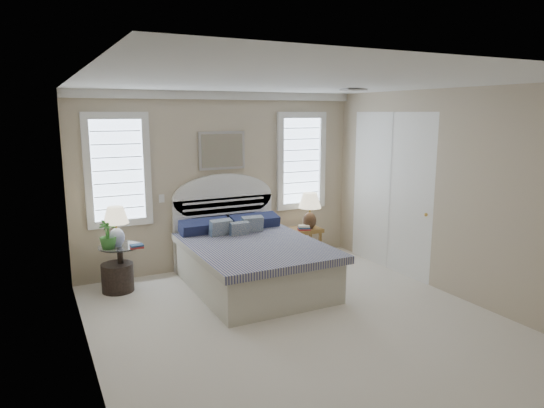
{
  "coord_description": "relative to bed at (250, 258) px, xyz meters",
  "views": [
    {
      "loc": [
        -2.65,
        -4.49,
        2.39
      ],
      "look_at": [
        0.12,
        1.0,
        1.23
      ],
      "focal_mm": 32.0,
      "sensor_mm": 36.0,
      "label": 1
    }
  ],
  "objects": [
    {
      "name": "wall_back",
      "position": [
        0.0,
        1.04,
        0.96
      ],
      "size": [
        4.5,
        0.02,
        2.7
      ],
      "primitive_type": "cube",
      "color": "#C3B392",
      "rests_on": "floor"
    },
    {
      "name": "wall_right",
      "position": [
        2.25,
        -1.46,
        0.96
      ],
      "size": [
        0.02,
        5.0,
        2.7
      ],
      "primitive_type": "cube",
      "color": "#C3B392",
      "rests_on": "floor"
    },
    {
      "name": "crown_molding",
      "position": [
        0.0,
        1.0,
        2.25
      ],
      "size": [
        4.5,
        0.08,
        0.12
      ],
      "primitive_type": "cube",
      "color": "white",
      "rests_on": "wall_back"
    },
    {
      "name": "switch_plate",
      "position": [
        -0.95,
        1.03,
        0.76
      ],
      "size": [
        0.08,
        0.01,
        0.12
      ],
      "primitive_type": "cube",
      "color": "white",
      "rests_on": "wall_back"
    },
    {
      "name": "floor_pot",
      "position": [
        -1.7,
        0.59,
        -0.19
      ],
      "size": [
        0.52,
        0.52,
        0.39
      ],
      "primitive_type": "cylinder",
      "rotation": [
        0.0,
        0.0,
        -0.27
      ],
      "color": "black",
      "rests_on": "floor"
    },
    {
      "name": "ceiling",
      "position": [
        0.0,
        -1.46,
        2.31
      ],
      "size": [
        4.5,
        5.0,
        0.01
      ],
      "primitive_type": "cube",
      "color": "white",
      "rests_on": "wall_back"
    },
    {
      "name": "window_right",
      "position": [
        1.4,
        1.02,
        1.21
      ],
      "size": [
        0.9,
        0.06,
        1.6
      ],
      "primitive_type": "cube",
      "color": "#C7DFFD",
      "rests_on": "wall_back"
    },
    {
      "name": "potted_plant",
      "position": [
        -1.81,
        0.5,
        0.44
      ],
      "size": [
        0.25,
        0.25,
        0.39
      ],
      "primitive_type": "imported",
      "rotation": [
        0.0,
        0.0,
        -0.17
      ],
      "color": "#2E7433",
      "rests_on": "side_table_left"
    },
    {
      "name": "books_right",
      "position": [
        1.22,
        0.58,
        0.18
      ],
      "size": [
        0.23,
        0.2,
        0.08
      ],
      "rotation": [
        0.0,
        0.0,
        -0.39
      ],
      "color": "#A12A28",
      "rests_on": "nightstand_right"
    },
    {
      "name": "hvac_vent",
      "position": [
        1.2,
        -0.66,
        2.29
      ],
      "size": [
        0.3,
        0.2,
        0.02
      ],
      "primitive_type": "cube",
      "color": "#B2B2B2",
      "rests_on": "ceiling"
    },
    {
      "name": "lamp_left",
      "position": [
        -1.68,
        0.58,
        0.58
      ],
      "size": [
        0.41,
        0.41,
        0.54
      ],
      "rotation": [
        0.0,
        0.0,
        0.28
      ],
      "color": "white",
      "rests_on": "side_table_left"
    },
    {
      "name": "window_left",
      "position": [
        -1.55,
        1.02,
        1.21
      ],
      "size": [
        0.9,
        0.06,
        1.6
      ],
      "primitive_type": "cube",
      "color": "#C7DFFD",
      "rests_on": "wall_back"
    },
    {
      "name": "side_table_left",
      "position": [
        -1.65,
        0.59,
        0.0
      ],
      "size": [
        0.56,
        0.56,
        0.63
      ],
      "color": "black",
      "rests_on": "floor"
    },
    {
      "name": "nightstand_right",
      "position": [
        1.3,
        0.69,
        0.0
      ],
      "size": [
        0.5,
        0.4,
        0.53
      ],
      "color": "olive",
      "rests_on": "floor"
    },
    {
      "name": "bed",
      "position": [
        0.0,
        0.0,
        0.0
      ],
      "size": [
        1.72,
        2.28,
        1.47
      ],
      "color": "beige",
      "rests_on": "floor"
    },
    {
      "name": "wall_left",
      "position": [
        -2.25,
        -1.46,
        0.96
      ],
      "size": [
        0.02,
        5.0,
        2.7
      ],
      "primitive_type": "cube",
      "color": "#C3B392",
      "rests_on": "floor"
    },
    {
      "name": "painting",
      "position": [
        0.0,
        1.0,
        1.43
      ],
      "size": [
        0.74,
        0.04,
        0.58
      ],
      "primitive_type": "cube",
      "color": "silver",
      "rests_on": "wall_back"
    },
    {
      "name": "lamp_right",
      "position": [
        1.35,
        0.64,
        0.51
      ],
      "size": [
        0.43,
        0.43,
        0.6
      ],
      "rotation": [
        0.0,
        0.0,
        0.21
      ],
      "color": "black",
      "rests_on": "nightstand_right"
    },
    {
      "name": "floor",
      "position": [
        0.0,
        -1.46,
        -0.39
      ],
      "size": [
        4.5,
        5.0,
        0.01
      ],
      "primitive_type": "cube",
      "color": "silver",
      "rests_on": "ground"
    },
    {
      "name": "closet_door",
      "position": [
        2.23,
        -0.26,
        0.81
      ],
      "size": [
        0.02,
        1.8,
        2.4
      ],
      "primitive_type": "cube",
      "color": "white",
      "rests_on": "floor"
    },
    {
      "name": "books_left",
      "position": [
        -1.47,
        0.37,
        0.27
      ],
      "size": [
        0.18,
        0.14,
        0.05
      ],
      "rotation": [
        0.0,
        0.0,
        -0.07
      ],
      "color": "#A12A28",
      "rests_on": "side_table_left"
    }
  ]
}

